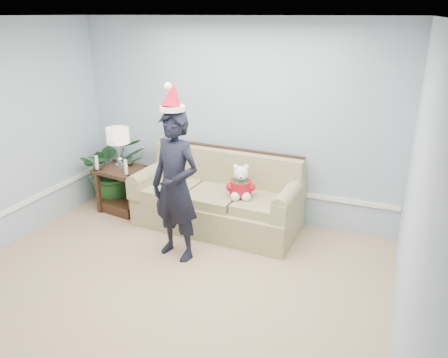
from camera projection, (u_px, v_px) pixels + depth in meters
The scene contains 10 objects.
room_shell at pixel (129, 185), 3.73m from camera, with size 4.54×5.04×2.74m.
wainscot_trim at pixel (108, 206), 5.49m from camera, with size 4.49×4.99×0.06m.
sofa at pixel (218, 201), 5.88m from camera, with size 2.20×1.03×1.01m.
side_table at pixel (123, 194), 6.38m from camera, with size 0.75×0.66×0.65m.
table_lamp at pixel (118, 137), 6.17m from camera, with size 0.32×0.32×0.57m.
candle_pair at pixel (111, 165), 6.07m from camera, with size 0.54×0.05×0.20m.
houseplant at pixel (114, 169), 6.57m from camera, with size 0.95×0.82×1.06m, color #205723.
man at pixel (176, 187), 4.95m from camera, with size 0.64×0.42×1.76m, color black.
santa_hat at pixel (172, 98), 4.61m from camera, with size 0.30×0.33×0.32m.
teddy_bear at pixel (240, 186), 5.50m from camera, with size 0.35×0.35×0.45m.
Camera 1 is at (2.07, -2.91, 2.73)m, focal length 35.00 mm.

